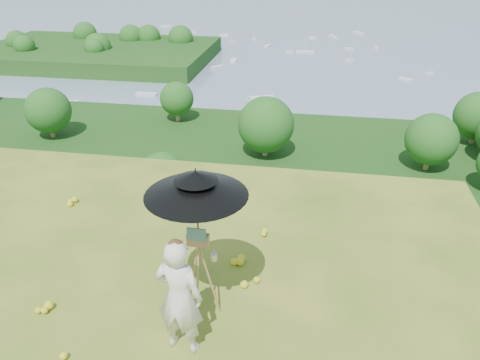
# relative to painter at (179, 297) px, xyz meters

# --- Properties ---
(forest_slope) EXTENTS (140.00, 56.00, 22.00)m
(forest_slope) POSITION_rel_painter_xyz_m (-1.92, 33.83, -29.88)
(forest_slope) COLOR #103A0F
(forest_slope) RESTS_ON bay_water
(shoreline_tier) EXTENTS (170.00, 28.00, 8.00)m
(shoreline_tier) POSITION_rel_painter_xyz_m (-1.92, 73.83, -36.88)
(shoreline_tier) COLOR #72695B
(shoreline_tier) RESTS_ON bay_water
(bay_water) EXTENTS (700.00, 700.00, 0.00)m
(bay_water) POSITION_rel_painter_xyz_m (-1.92, 238.83, -34.88)
(bay_water) COLOR slate
(bay_water) RESTS_ON ground
(peninsula) EXTENTS (90.00, 60.00, 12.00)m
(peninsula) POSITION_rel_painter_xyz_m (-76.92, 153.83, -29.88)
(peninsula) COLOR #103A0F
(peninsula) RESTS_ON bay_water
(slope_trees) EXTENTS (110.00, 50.00, 6.00)m
(slope_trees) POSITION_rel_painter_xyz_m (-1.92, 33.83, -15.88)
(slope_trees) COLOR #225218
(slope_trees) RESTS_ON forest_slope
(harbor_town) EXTENTS (110.00, 22.00, 5.00)m
(harbor_town) POSITION_rel_painter_xyz_m (-1.92, 73.83, -30.38)
(harbor_town) COLOR silver
(harbor_town) RESTS_ON shoreline_tier
(moored_boats) EXTENTS (140.00, 140.00, 0.70)m
(moored_boats) POSITION_rel_painter_xyz_m (-14.42, 159.83, -34.53)
(moored_boats) COLOR silver
(moored_boats) RESTS_ON bay_water
(painter) EXTENTS (0.69, 0.49, 1.75)m
(painter) POSITION_rel_painter_xyz_m (0.00, 0.00, 0.00)
(painter) COLOR silver
(painter) RESTS_ON ground
(field_easel) EXTENTS (0.62, 0.62, 1.59)m
(field_easel) POSITION_rel_painter_xyz_m (0.12, 0.60, -0.08)
(field_easel) COLOR olive
(field_easel) RESTS_ON ground
(sun_umbrella) EXTENTS (1.51, 1.51, 1.12)m
(sun_umbrella) POSITION_rel_painter_xyz_m (0.12, 0.63, 1.00)
(sun_umbrella) COLOR black
(sun_umbrella) RESTS_ON field_easel
(painter_cap) EXTENTS (0.21, 0.25, 0.10)m
(painter_cap) POSITION_rel_painter_xyz_m (0.00, 0.00, 0.83)
(painter_cap) COLOR #C26A71
(painter_cap) RESTS_ON painter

